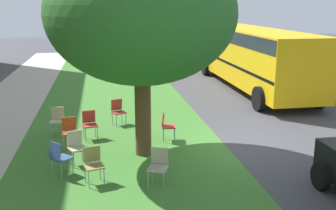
{
  "coord_description": "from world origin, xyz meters",
  "views": [
    {
      "loc": [
        -10.59,
        3.74,
        4.09
      ],
      "look_at": [
        0.31,
        1.87,
        1.24
      ],
      "focal_mm": 42.38,
      "sensor_mm": 36.0,
      "label": 1
    }
  ],
  "objects_px": {
    "chair_6": "(57,118)",
    "school_bus": "(253,53)",
    "chair_0": "(69,130)",
    "chair_1": "(166,124)",
    "chair_8": "(93,162)",
    "chair_2": "(59,156)",
    "chair_4": "(76,145)",
    "chair_7": "(90,122)",
    "street_tree": "(141,15)",
    "chair_3": "(159,164)",
    "chair_5": "(118,110)"
  },
  "relations": [
    {
      "from": "chair_0",
      "to": "chair_1",
      "type": "bearing_deg",
      "value": -88.87
    },
    {
      "from": "chair_1",
      "to": "chair_2",
      "type": "height_order",
      "value": "same"
    },
    {
      "from": "chair_0",
      "to": "chair_8",
      "type": "xyz_separation_m",
      "value": [
        -2.59,
        -0.72,
        0.0
      ]
    },
    {
      "from": "chair_6",
      "to": "chair_2",
      "type": "bearing_deg",
      "value": -173.85
    },
    {
      "from": "chair_7",
      "to": "chair_8",
      "type": "relative_size",
      "value": 1.0
    },
    {
      "from": "chair_2",
      "to": "chair_5",
      "type": "height_order",
      "value": "same"
    },
    {
      "from": "school_bus",
      "to": "chair_2",
      "type": "bearing_deg",
      "value": 136.76
    },
    {
      "from": "chair_0",
      "to": "chair_7",
      "type": "height_order",
      "value": "same"
    },
    {
      "from": "chair_1",
      "to": "chair_4",
      "type": "xyz_separation_m",
      "value": [
        -1.38,
        2.61,
        0.0
      ]
    },
    {
      "from": "chair_1",
      "to": "chair_8",
      "type": "height_order",
      "value": "same"
    },
    {
      "from": "chair_4",
      "to": "school_bus",
      "type": "bearing_deg",
      "value": -44.4
    },
    {
      "from": "chair_1",
      "to": "chair_2",
      "type": "bearing_deg",
      "value": 125.31
    },
    {
      "from": "chair_1",
      "to": "chair_5",
      "type": "relative_size",
      "value": 1.0
    },
    {
      "from": "chair_7",
      "to": "street_tree",
      "type": "bearing_deg",
      "value": -136.35
    },
    {
      "from": "chair_3",
      "to": "chair_5",
      "type": "relative_size",
      "value": 1.0
    },
    {
      "from": "chair_0",
      "to": "chair_4",
      "type": "relative_size",
      "value": 1.0
    },
    {
      "from": "chair_6",
      "to": "chair_0",
      "type": "bearing_deg",
      "value": -159.97
    },
    {
      "from": "chair_4",
      "to": "chair_0",
      "type": "bearing_deg",
      "value": 11.5
    },
    {
      "from": "street_tree",
      "to": "chair_5",
      "type": "distance_m",
      "value": 4.42
    },
    {
      "from": "street_tree",
      "to": "chair_0",
      "type": "distance_m",
      "value": 3.98
    },
    {
      "from": "chair_6",
      "to": "chair_4",
      "type": "bearing_deg",
      "value": -164.29
    },
    {
      "from": "chair_7",
      "to": "chair_1",
      "type": "bearing_deg",
      "value": -103.89
    },
    {
      "from": "chair_3",
      "to": "chair_6",
      "type": "bearing_deg",
      "value": 32.32
    },
    {
      "from": "chair_5",
      "to": "school_bus",
      "type": "xyz_separation_m",
      "value": [
        4.87,
        -6.76,
        1.24
      ]
    },
    {
      "from": "street_tree",
      "to": "chair_5",
      "type": "xyz_separation_m",
      "value": [
        2.91,
        0.56,
        -3.28
      ]
    },
    {
      "from": "chair_1",
      "to": "chair_2",
      "type": "distance_m",
      "value": 3.65
    },
    {
      "from": "chair_4",
      "to": "chair_8",
      "type": "xyz_separation_m",
      "value": [
        -1.26,
        -0.45,
        0.0
      ]
    },
    {
      "from": "chair_0",
      "to": "school_bus",
      "type": "bearing_deg",
      "value": -50.38
    },
    {
      "from": "chair_1",
      "to": "chair_8",
      "type": "bearing_deg",
      "value": 140.67
    },
    {
      "from": "street_tree",
      "to": "chair_7",
      "type": "bearing_deg",
      "value": 43.65
    },
    {
      "from": "chair_8",
      "to": "school_bus",
      "type": "height_order",
      "value": "school_bus"
    },
    {
      "from": "chair_3",
      "to": "chair_4",
      "type": "height_order",
      "value": "same"
    },
    {
      "from": "chair_0",
      "to": "chair_1",
      "type": "distance_m",
      "value": 2.88
    },
    {
      "from": "chair_0",
      "to": "chair_3",
      "type": "distance_m",
      "value": 3.67
    },
    {
      "from": "chair_0",
      "to": "school_bus",
      "type": "relative_size",
      "value": 0.08
    },
    {
      "from": "street_tree",
      "to": "chair_1",
      "type": "relative_size",
      "value": 6.39
    },
    {
      "from": "chair_0",
      "to": "chair_5",
      "type": "bearing_deg",
      "value": -37.41
    },
    {
      "from": "chair_0",
      "to": "chair_3",
      "type": "height_order",
      "value": "same"
    },
    {
      "from": "street_tree",
      "to": "chair_5",
      "type": "height_order",
      "value": "street_tree"
    },
    {
      "from": "chair_3",
      "to": "chair_8",
      "type": "distance_m",
      "value": 1.52
    },
    {
      "from": "chair_7",
      "to": "school_bus",
      "type": "height_order",
      "value": "school_bus"
    },
    {
      "from": "chair_0",
      "to": "chair_8",
      "type": "bearing_deg",
      "value": -164.53
    },
    {
      "from": "chair_8",
      "to": "chair_5",
      "type": "bearing_deg",
      "value": -9.87
    },
    {
      "from": "chair_1",
      "to": "chair_7",
      "type": "xyz_separation_m",
      "value": [
        0.57,
        2.31,
        0.0
      ]
    },
    {
      "from": "chair_6",
      "to": "school_bus",
      "type": "relative_size",
      "value": 0.08
    },
    {
      "from": "chair_0",
      "to": "chair_5",
      "type": "height_order",
      "value": "same"
    },
    {
      "from": "street_tree",
      "to": "chair_1",
      "type": "xyz_separation_m",
      "value": [
        0.99,
        -0.82,
        -3.28
      ]
    },
    {
      "from": "street_tree",
      "to": "chair_7",
      "type": "xyz_separation_m",
      "value": [
        1.56,
        1.49,
        -3.28
      ]
    },
    {
      "from": "chair_1",
      "to": "chair_4",
      "type": "relative_size",
      "value": 1.0
    },
    {
      "from": "school_bus",
      "to": "chair_4",
      "type": "bearing_deg",
      "value": 135.6
    }
  ]
}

